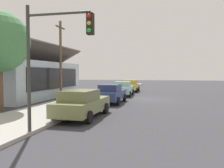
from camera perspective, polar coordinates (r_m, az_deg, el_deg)
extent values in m
plane|color=#38383D|center=(22.99, 8.58, -3.64)|extent=(120.00, 120.00, 0.00)
cube|color=#A3A099|center=(24.07, -4.84, -3.14)|extent=(60.00, 4.20, 0.16)
cube|color=olive|center=(13.45, -7.05, -5.21)|extent=(4.91, 1.93, 0.70)
cube|color=#61683C|center=(12.93, -7.85, -2.73)|extent=(2.37, 1.65, 0.56)
cylinder|color=black|center=(15.23, -8.17, -5.63)|extent=(0.66, 0.23, 0.66)
cylinder|color=black|center=(14.63, -1.53, -5.94)|extent=(0.66, 0.23, 0.66)
cylinder|color=black|center=(12.53, -13.51, -7.48)|extent=(0.66, 0.23, 0.66)
cylinder|color=black|center=(11.80, -5.58, -8.05)|extent=(0.66, 0.23, 0.66)
cube|color=navy|center=(19.70, -0.13, -2.68)|extent=(4.48, 1.74, 0.70)
cube|color=navy|center=(19.22, -0.45, -0.93)|extent=(2.16, 1.52, 0.56)
cylinder|color=black|center=(21.28, -1.49, -3.22)|extent=(0.66, 0.23, 0.66)
cylinder|color=black|center=(20.91, 3.05, -3.33)|extent=(0.66, 0.23, 0.66)
cylinder|color=black|center=(18.64, -3.70, -4.08)|extent=(0.66, 0.23, 0.66)
cylinder|color=black|center=(18.21, 1.46, -4.23)|extent=(0.66, 0.23, 0.66)
cube|color=#9ED1BC|center=(25.85, 2.69, -1.40)|extent=(4.65, 1.99, 0.70)
cube|color=#86B1A0|center=(25.36, 2.54, -0.05)|extent=(2.26, 1.69, 0.56)
cylinder|color=black|center=(27.42, 1.23, -1.89)|extent=(0.67, 0.24, 0.66)
cylinder|color=black|center=(27.17, 5.04, -1.95)|extent=(0.67, 0.24, 0.66)
cylinder|color=black|center=(24.63, 0.10, -2.42)|extent=(0.67, 0.24, 0.66)
cylinder|color=black|center=(24.35, 4.33, -2.48)|extent=(0.67, 0.24, 0.66)
cube|color=gold|center=(31.84, 4.69, -0.63)|extent=(4.41, 1.82, 0.70)
cube|color=gold|center=(31.37, 4.59, 0.47)|extent=(2.13, 1.57, 0.56)
cylinder|color=black|center=(33.32, 3.50, -1.08)|extent=(0.66, 0.23, 0.66)
cylinder|color=black|center=(33.10, 6.49, -1.12)|extent=(0.66, 0.23, 0.66)
cylinder|color=black|center=(30.64, 2.74, -1.41)|extent=(0.66, 0.23, 0.66)
cylinder|color=black|center=(30.41, 5.99, -1.45)|extent=(0.66, 0.23, 0.66)
cube|color=#ADBCC6|center=(25.53, -19.60, 0.92)|extent=(12.71, 6.07, 3.61)
cube|color=black|center=(24.00, -13.41, 1.33)|extent=(10.17, 0.08, 2.02)
cube|color=#514742|center=(24.80, -16.72, 6.96)|extent=(13.31, 3.33, 1.87)
cube|color=#514742|center=(26.43, -22.47, 6.60)|extent=(13.31, 3.33, 1.87)
cylinder|color=brown|center=(17.20, -25.63, -0.18)|extent=(0.44, 0.44, 3.48)
cylinder|color=#383833|center=(9.97, -19.60, 2.96)|extent=(0.14, 0.14, 5.20)
cylinder|color=#383833|center=(9.61, -13.00, 16.31)|extent=(0.10, 2.60, 0.10)
cube|color=black|center=(9.03, -5.29, 14.33)|extent=(0.28, 0.24, 0.80)
sphere|color=red|center=(8.95, -5.62, 16.15)|extent=(0.16, 0.16, 0.16)
sphere|color=yellow|center=(8.89, -5.61, 14.51)|extent=(0.16, 0.16, 0.16)
sphere|color=green|center=(8.84, -5.60, 12.87)|extent=(0.16, 0.16, 0.16)
cylinder|color=brown|center=(23.29, -12.36, 5.65)|extent=(0.24, 0.24, 7.50)
cube|color=brown|center=(23.67, -12.44, 13.29)|extent=(1.80, 0.12, 0.12)
cylinder|color=red|center=(26.44, -0.03, -1.84)|extent=(0.22, 0.22, 0.55)
sphere|color=red|center=(26.42, -0.03, -1.09)|extent=(0.18, 0.18, 0.18)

